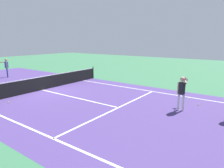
# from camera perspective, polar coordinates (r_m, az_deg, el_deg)

# --- Properties ---
(ground_plane) EXTENTS (60.00, 60.00, 0.00)m
(ground_plane) POSITION_cam_1_polar(r_m,az_deg,el_deg) (14.87, -19.08, -1.61)
(ground_plane) COLOR #38724C
(court_surface_inbounds) EXTENTS (10.62, 24.40, 0.00)m
(court_surface_inbounds) POSITION_cam_1_polar(r_m,az_deg,el_deg) (14.87, -19.08, -1.60)
(court_surface_inbounds) COLOR #4C387A
(court_surface_inbounds) RESTS_ON ground_plane
(line_sideline_left) EXTENTS (0.10, 11.89, 0.01)m
(line_sideline_left) POSITION_cam_1_polar(r_m,az_deg,el_deg) (8.01, -18.33, -13.54)
(line_sideline_left) COLOR white
(line_sideline_left) RESTS_ON ground_plane
(line_sideline_right) EXTENTS (0.10, 11.89, 0.01)m
(line_sideline_right) POSITION_cam_1_polar(r_m,az_deg,el_deg) (14.11, 9.65, -1.81)
(line_sideline_right) COLOR white
(line_sideline_right) RESTS_ON ground_plane
(line_service_near) EXTENTS (8.22, 0.10, 0.01)m
(line_service_near) POSITION_cam_1_polar(r_m,az_deg,el_deg) (10.46, 1.80, -6.68)
(line_service_near) COLOR white
(line_service_near) RESTS_ON ground_plane
(line_center_service) EXTENTS (0.10, 6.40, 0.01)m
(line_center_service) POSITION_cam_1_polar(r_m,az_deg,el_deg) (12.45, -10.51, -3.75)
(line_center_service) COLOR white
(line_center_service) RESTS_ON ground_plane
(net) EXTENTS (10.86, 0.09, 1.07)m
(net) POSITION_cam_1_polar(r_m,az_deg,el_deg) (14.77, -19.22, 0.25)
(net) COLOR #33383D
(net) RESTS_ON ground_plane
(player_near) EXTENTS (1.22, 0.45, 1.70)m
(player_near) POSITION_cam_1_polar(r_m,az_deg,el_deg) (10.37, 19.11, -1.47)
(player_near) COLOR white
(player_near) RESTS_ON ground_plane
(player_far) EXTENTS (1.06, 0.86, 1.73)m
(player_far) POSITION_cam_1_polar(r_m,az_deg,el_deg) (21.11, -27.72, 4.62)
(player_far) COLOR navy
(player_far) RESTS_ON ground_plane
(tennis_ball_near_net) EXTENTS (0.07, 0.07, 0.07)m
(tennis_ball_near_net) POSITION_cam_1_polar(r_m,az_deg,el_deg) (12.65, -27.23, -4.57)
(tennis_ball_near_net) COLOR #CCE033
(tennis_ball_near_net) RESTS_ON ground_plane
(tennis_ball_back_corner) EXTENTS (0.07, 0.07, 0.07)m
(tennis_ball_back_corner) POSITION_cam_1_polar(r_m,az_deg,el_deg) (11.76, 23.19, -5.40)
(tennis_ball_back_corner) COLOR #CCE033
(tennis_ball_back_corner) RESTS_ON ground_plane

